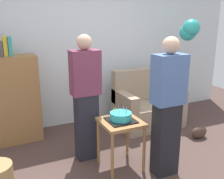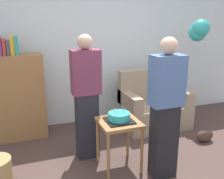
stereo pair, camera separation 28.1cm
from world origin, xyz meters
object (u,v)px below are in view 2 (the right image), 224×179
Objects in this scene: couch at (153,107)px; balloon_bunch at (199,30)px; birthday_cake at (119,117)px; handbag at (205,136)px; person_blowing_candles at (86,97)px; bookshelf at (17,95)px; person_holding_cake at (165,109)px; side_table at (119,129)px.

balloon_bunch is at bearing -2.16° from couch.
birthday_cake is 1.14× the size of handbag.
couch is at bearing 8.43° from person_blowing_candles.
person_blowing_candles reaches higher than bookshelf.
person_blowing_candles is (-1.33, -0.61, 0.49)m from couch.
balloon_bunch is (1.82, 1.00, 0.94)m from birthday_cake.
balloon_bunch is (1.39, 1.32, 0.78)m from person_holding_cake.
balloon_bunch is at bearing -110.04° from person_holding_cake.
person_holding_cake reaches higher than handbag.
balloon_bunch is at bearing 28.67° from birthday_cake.
balloon_bunch is at bearing -6.39° from bookshelf.
couch is at bearing -7.91° from bookshelf.
side_table is at bearing -11.28° from person_holding_cake.
bookshelf is 0.98× the size of person_blowing_candles.
person_blowing_candles is (-0.29, 0.41, 0.16)m from birthday_cake.
side_table is 0.38× the size of person_blowing_candles.
couch reaches higher than handbag.
birthday_cake is 1.60m from handbag.
couch is 1.50m from balloon_bunch.
birthday_cake is 0.53m from person_blowing_candles.
balloon_bunch reaches higher than person_holding_cake.
side_table is at bearing -172.02° from handbag.
side_table is (1.14, -1.33, -0.16)m from bookshelf.
person_blowing_candles is 1.00× the size of person_holding_cake.
person_holding_cake is (0.42, -0.33, 0.16)m from birthday_cake.
person_blowing_candles is (0.85, -0.91, 0.14)m from bookshelf.
person_holding_cake reaches higher than birthday_cake.
person_holding_cake is 5.82× the size of handbag.
birthday_cake is 2.28m from balloon_bunch.
bookshelf is 1.76m from side_table.
birthday_cake is 0.18× the size of balloon_bunch.
balloon_bunch is (1.82, 1.00, 1.09)m from side_table.
handbag is (2.62, -1.12, -0.59)m from bookshelf.
balloon_bunch reaches higher than bookshelf.
handbag is (1.48, 0.21, -0.57)m from birthday_cake.
person_holding_cake reaches higher than couch.
birthday_cake is (-1.03, -1.02, 0.33)m from couch.
birthday_cake is (1.14, -1.33, -0.02)m from bookshelf.
person_holding_cake reaches higher than side_table.
handbag is (0.44, -0.82, -0.24)m from couch.
side_table is 0.59m from person_blowing_candles.
side_table is 0.62m from person_holding_cake.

